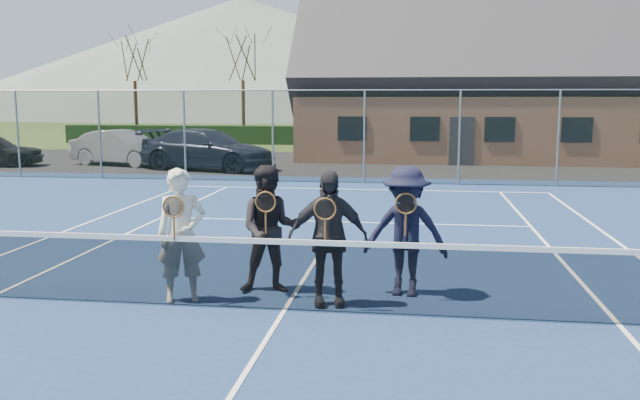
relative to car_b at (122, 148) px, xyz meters
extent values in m
plane|color=#31491A|center=(10.34, 1.81, -0.72)|extent=(220.00, 220.00, 0.00)
cube|color=navy|center=(10.34, -18.19, -0.71)|extent=(30.00, 30.00, 0.02)
cube|color=black|center=(6.34, 1.81, -0.72)|extent=(40.00, 12.00, 0.01)
cube|color=black|center=(10.34, 13.81, -0.17)|extent=(40.00, 1.20, 1.10)
cone|color=#526258|center=(-14.66, 76.81, 8.28)|extent=(110.00, 110.00, 18.00)
cone|color=#586A5F|center=(30.34, 76.81, 10.28)|extent=(120.00, 120.00, 22.00)
imported|color=gray|center=(0.00, 0.00, 0.00)|extent=(4.64, 2.72, 1.45)
imported|color=black|center=(4.04, -1.24, 0.06)|extent=(5.81, 3.53, 1.57)
cube|color=white|center=(10.34, -6.30, -0.70)|extent=(10.97, 0.06, 0.01)
cube|color=white|center=(14.45, -18.19, -0.70)|extent=(0.06, 23.77, 0.01)
cube|color=white|center=(10.34, -11.79, -0.70)|extent=(8.23, 0.06, 0.01)
cube|color=white|center=(10.34, -18.19, -0.70)|extent=(0.06, 12.80, 0.01)
cube|color=black|center=(10.34, -18.19, -0.24)|extent=(11.60, 0.02, 0.88)
cube|color=white|center=(10.34, -18.19, 0.21)|extent=(11.60, 0.03, 0.07)
cylinder|color=slate|center=(-1.66, -4.69, 0.78)|extent=(0.07, 0.07, 3.00)
cylinder|color=slate|center=(1.34, -4.69, 0.78)|extent=(0.07, 0.07, 3.00)
cylinder|color=slate|center=(4.34, -4.69, 0.78)|extent=(0.07, 0.07, 3.00)
cylinder|color=slate|center=(7.34, -4.69, 0.78)|extent=(0.07, 0.07, 3.00)
cylinder|color=slate|center=(10.34, -4.69, 0.78)|extent=(0.07, 0.07, 3.00)
cylinder|color=slate|center=(13.34, -4.69, 0.78)|extent=(0.07, 0.07, 3.00)
cylinder|color=slate|center=(16.34, -4.69, 0.78)|extent=(0.07, 0.07, 3.00)
cube|color=black|center=(10.34, -4.69, 0.78)|extent=(30.00, 0.03, 3.00)
cylinder|color=slate|center=(10.34, -4.69, 2.28)|extent=(30.00, 0.04, 0.04)
cube|color=#9E6B4C|center=(14.34, 5.81, 0.68)|extent=(15.00, 8.00, 2.80)
pyramid|color=#2D2D33|center=(14.34, 5.81, 4.93)|extent=(15.60, 8.20, 4.10)
cube|color=#2D2D33|center=(13.84, 1.79, 0.28)|extent=(1.00, 0.06, 2.00)
cube|color=black|center=(9.34, 1.79, 0.78)|extent=(1.20, 0.06, 1.00)
cube|color=black|center=(12.34, 1.79, 0.78)|extent=(1.20, 0.06, 1.00)
cube|color=black|center=(15.34, 1.79, 0.78)|extent=(1.20, 0.06, 1.00)
cube|color=black|center=(18.34, 1.79, 0.78)|extent=(1.20, 0.06, 1.00)
cylinder|color=#331F12|center=(-5.66, 14.81, 1.20)|extent=(0.22, 0.22, 3.85)
cylinder|color=#392614|center=(1.34, 14.81, 1.20)|extent=(0.22, 0.22, 3.85)
cylinder|color=#3C2216|center=(12.34, 14.81, 1.20)|extent=(0.22, 0.22, 3.85)
cylinder|color=#331E12|center=(22.34, 14.81, 1.20)|extent=(0.22, 0.22, 3.85)
imported|color=beige|center=(8.89, -17.93, 0.20)|extent=(0.77, 0.65, 1.80)
torus|color=brown|center=(8.89, -18.20, 0.63)|extent=(0.29, 0.02, 0.29)
cylinder|color=black|center=(8.89, -18.20, 0.63)|extent=(0.25, 0.00, 0.25)
cylinder|color=brown|center=(8.89, -18.20, 0.35)|extent=(0.03, 0.03, 0.32)
imported|color=black|center=(9.98, -17.36, 0.20)|extent=(0.98, 0.83, 1.80)
torus|color=brown|center=(9.98, -17.63, 0.63)|extent=(0.29, 0.02, 0.29)
cylinder|color=black|center=(9.98, -17.63, 0.63)|extent=(0.25, 0.00, 0.25)
cylinder|color=brown|center=(9.98, -17.63, 0.35)|extent=(0.03, 0.03, 0.32)
imported|color=#232227|center=(10.85, -17.83, 0.20)|extent=(1.12, 0.63, 1.80)
torus|color=brown|center=(10.85, -18.10, 0.63)|extent=(0.29, 0.02, 0.29)
cylinder|color=black|center=(10.85, -18.10, 0.63)|extent=(0.25, 0.00, 0.25)
cylinder|color=brown|center=(10.85, -18.10, 0.35)|extent=(0.03, 0.03, 0.32)
imported|color=black|center=(11.86, -17.24, 0.20)|extent=(1.25, 0.83, 1.80)
torus|color=brown|center=(11.86, -17.51, 0.63)|extent=(0.29, 0.02, 0.29)
cylinder|color=black|center=(11.86, -17.51, 0.63)|extent=(0.25, 0.00, 0.25)
cylinder|color=brown|center=(11.86, -17.51, 0.35)|extent=(0.03, 0.03, 0.32)
camera|label=1|loc=(11.97, -26.46, 2.01)|focal=38.00mm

